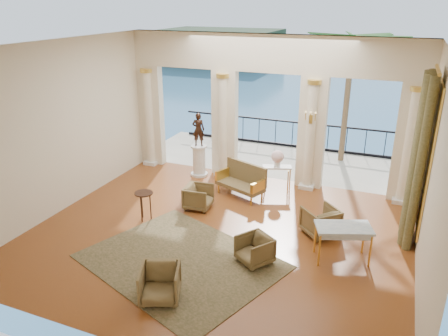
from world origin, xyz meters
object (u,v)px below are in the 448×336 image
at_px(armchair_d, 198,196).
at_px(armchair_a, 160,282).
at_px(armchair_c, 320,220).
at_px(settee, 242,180).
at_px(pedestal, 199,161).
at_px(armchair_b, 255,248).
at_px(statue, 198,129).
at_px(side_table, 144,196).
at_px(console_table, 277,171).
at_px(game_table, 344,230).

bearing_deg(armchair_d, armchair_a, -170.23).
relative_size(armchair_c, settee, 0.49).
bearing_deg(pedestal, armchair_b, -51.49).
bearing_deg(statue, side_table, 74.22).
bearing_deg(console_table, pedestal, 153.96).
bearing_deg(statue, game_table, 130.74).
height_order(settee, game_table, settee).
relative_size(armchair_c, statue, 0.73).
bearing_deg(armchair_d, settee, -38.70).
height_order(armchair_c, game_table, game_table).
bearing_deg(statue, settee, 136.87).
bearing_deg(console_table, armchair_b, -100.80).
bearing_deg(side_table, armchair_d, 48.85).
bearing_deg(armchair_b, settee, 149.20).
bearing_deg(statue, pedestal, 180.00).
height_order(game_table, statue, statue).
bearing_deg(pedestal, console_table, -6.28).
distance_m(settee, pedestal, 2.08).
distance_m(armchair_c, armchair_d, 3.39).
relative_size(statue, console_table, 1.17).
height_order(pedestal, statue, statue).
xyz_separation_m(armchair_b, settee, (-1.46, 3.21, 0.14)).
bearing_deg(pedestal, armchair_d, -65.12).
distance_m(armchair_c, pedestal, 5.00).
bearing_deg(armchair_c, settee, -74.43).
distance_m(armchair_b, side_table, 3.41).
relative_size(statue, side_table, 1.38).
xyz_separation_m(armchair_d, console_table, (1.68, 1.90, 0.31)).
relative_size(armchair_c, pedestal, 0.76).
bearing_deg(armchair_d, game_table, -110.51).
xyz_separation_m(settee, console_table, (0.85, 0.65, 0.18)).
relative_size(armchair_a, game_table, 0.57).
relative_size(settee, side_table, 2.07).
xyz_separation_m(armchair_a, settee, (-0.19, 5.10, 0.10)).
height_order(pedestal, side_table, pedestal).
bearing_deg(side_table, game_table, 0.38).
height_order(armchair_d, statue, statue).
distance_m(armchair_d, game_table, 4.20).
relative_size(armchair_a, settee, 0.48).
relative_size(armchair_a, armchair_c, 0.98).
height_order(armchair_a, game_table, game_table).
xyz_separation_m(armchair_b, armchair_d, (-2.29, 1.96, 0.02)).
bearing_deg(pedestal, settee, -27.13).
distance_m(armchair_b, armchair_c, 2.09).
distance_m(game_table, side_table, 5.04).
bearing_deg(armchair_b, side_table, -159.03).
bearing_deg(game_table, armchair_c, 104.15).
bearing_deg(armchair_a, pedestal, 86.59).
distance_m(armchair_b, game_table, 1.98).
relative_size(armchair_d, side_table, 0.94).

